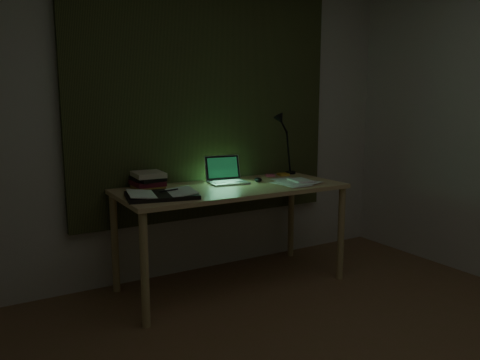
% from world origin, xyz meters
% --- Properties ---
extents(wall_back, '(3.50, 0.00, 2.50)m').
position_xyz_m(wall_back, '(0.00, 2.00, 1.25)').
color(wall_back, beige).
rests_on(wall_back, ground).
extents(curtain, '(2.20, 0.06, 2.00)m').
position_xyz_m(curtain, '(0.00, 1.96, 1.45)').
color(curtain, '#2A3018').
rests_on(curtain, wall_back).
extents(desk, '(1.65, 0.72, 0.75)m').
position_xyz_m(desk, '(-0.01, 1.56, 0.38)').
color(desk, tan).
rests_on(desk, floor).
extents(laptop, '(0.32, 0.35, 0.20)m').
position_xyz_m(laptop, '(0.03, 1.68, 0.86)').
color(laptop, silver).
rests_on(laptop, desk).
extents(open_textbook, '(0.50, 0.40, 0.04)m').
position_xyz_m(open_textbook, '(-0.60, 1.45, 0.77)').
color(open_textbook, white).
rests_on(open_textbook, desk).
extents(book_stack, '(0.21, 0.24, 0.13)m').
position_xyz_m(book_stack, '(-0.57, 1.77, 0.82)').
color(book_stack, white).
rests_on(book_stack, desk).
extents(loose_papers, '(0.32, 0.34, 0.02)m').
position_xyz_m(loose_papers, '(0.49, 1.48, 0.76)').
color(loose_papers, white).
rests_on(loose_papers, desk).
extents(mouse, '(0.08, 0.10, 0.03)m').
position_xyz_m(mouse, '(0.26, 1.63, 0.77)').
color(mouse, black).
rests_on(mouse, desk).
extents(sticky_yellow, '(0.09, 0.09, 0.02)m').
position_xyz_m(sticky_yellow, '(0.62, 1.80, 0.76)').
color(sticky_yellow, gold).
rests_on(sticky_yellow, desk).
extents(sticky_pink, '(0.09, 0.09, 0.01)m').
position_xyz_m(sticky_pink, '(0.50, 1.82, 0.76)').
color(sticky_pink, '#EE5C85').
rests_on(sticky_pink, desk).
extents(desk_lamp, '(0.35, 0.28, 0.49)m').
position_xyz_m(desk_lamp, '(0.73, 1.85, 1.00)').
color(desk_lamp, black).
rests_on(desk_lamp, desk).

